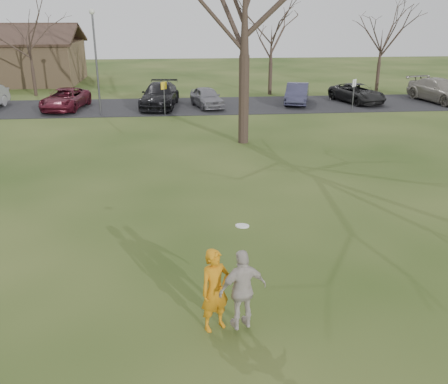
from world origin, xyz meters
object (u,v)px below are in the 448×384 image
Objects in this scene: player_defender at (215,290)px; car_3 at (160,95)px; car_4 at (207,97)px; car_5 at (297,94)px; car_7 at (440,91)px; lamp_post at (95,49)px; car_2 at (65,99)px; catching_play at (243,289)px; car_6 at (357,93)px.

player_defender reaches higher than car_3.
player_defender is 0.47× the size of car_4.
car_5 is at bearing 8.80° from car_3.
car_7 is at bearing 27.34° from player_defender.
player_defender is 0.29× the size of lamp_post.
car_5 is 13.74m from lamp_post.
car_2 is 9.30m from car_4.
car_2 is 6.16m from car_3.
car_2 is 26.19m from catching_play.
car_7 is 30.51m from catching_play.
catching_play is (-7.12, -25.32, 0.26)m from car_5.
car_4 is 0.62× the size of lamp_post.
car_6 is at bearing 17.69° from car_5.
car_3 is 25.07m from catching_play.
car_2 is at bearing 140.83° from lamp_post.
car_4 is at bearing -157.18° from car_5.
car_6 is at bearing 37.64° from player_defender.
lamp_post reaches higher than catching_play.
catching_play is at bearing -77.99° from car_3.
car_5 is 0.77× the size of car_7.
catching_play reaches higher than car_3.
car_4 is 10.70m from car_6.
player_defender is 0.81× the size of catching_play.
catching_play is at bearing -75.26° from lamp_post.
car_7 reaches higher than car_3.
player_defender reaches higher than car_2.
car_4 is 6.37m from car_5.
lamp_post is at bearing 173.43° from car_7.
car_3 is 1.28× the size of car_5.
car_4 is 7.76m from lamp_post.
car_3 is at bearing 31.79° from lamp_post.
car_3 reaches higher than car_6.
car_4 is 0.71× the size of car_7.
car_4 is at bearing 0.66° from car_3.
catching_play is (2.35, -24.96, 0.17)m from car_3.
player_defender is 0.33× the size of car_3.
car_6 is 27.87m from catching_play.
catching_play is at bearing -89.07° from car_5.
car_7 is at bearing 55.27° from catching_play.
car_6 is (19.97, 0.63, -0.02)m from car_2.
player_defender is 27.94m from car_6.
car_7 is at bearing -12.17° from car_4.
player_defender is at bearing -138.08° from car_7.
car_3 is 9.48m from car_5.
player_defender reaches higher than car_7.
car_7 reaches higher than car_6.
car_7 is at bearing 8.79° from car_2.
car_3 is 13.82m from car_6.
player_defender is 25.86m from car_2.
car_6 is at bearing 8.75° from lamp_post.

